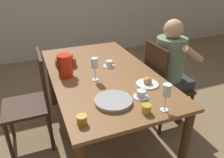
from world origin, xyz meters
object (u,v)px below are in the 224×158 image
at_px(teacup_near_person, 141,94).
at_px(jam_jar_red, 146,108).
at_px(fruit_bowl, 66,61).
at_px(chair_person_side, 163,84).
at_px(wine_glass_water, 95,64).
at_px(jam_jar_amber, 82,119).
at_px(serving_tray, 113,101).
at_px(teacup_across, 109,64).
at_px(person_seated, 172,66).
at_px(bread_plate, 147,83).
at_px(red_pitcher, 65,66).
at_px(wine_glass_juice, 167,92).
at_px(chair_opposite, 33,100).

xyz_separation_m(teacup_near_person, jam_jar_red, (-0.06, -0.19, 0.01)).
bearing_deg(fruit_bowl, chair_person_side, -21.34).
distance_m(wine_glass_water, jam_jar_amber, 0.62).
relative_size(serving_tray, jam_jar_red, 4.00).
height_order(teacup_across, jam_jar_red, jam_jar_red).
bearing_deg(teacup_across, serving_tray, -108.52).
distance_m(person_seated, wine_glass_water, 0.88).
relative_size(teacup_near_person, bread_plate, 0.62).
bearing_deg(red_pitcher, teacup_near_person, -51.12).
height_order(wine_glass_water, wine_glass_juice, wine_glass_water).
distance_m(teacup_near_person, teacup_across, 0.64).
height_order(teacup_across, bread_plate, bread_plate).
height_order(wine_glass_juice, jam_jar_amber, wine_glass_juice).
bearing_deg(teacup_across, jam_jar_amber, -122.00).
height_order(teacup_across, fruit_bowl, fruit_bowl).
distance_m(teacup_near_person, bread_plate, 0.22).
distance_m(wine_glass_juice, teacup_near_person, 0.26).
bearing_deg(person_seated, red_pitcher, -95.86).
height_order(red_pitcher, jam_jar_amber, red_pitcher).
height_order(person_seated, wine_glass_juice, person_seated).
distance_m(teacup_across, bread_plate, 0.51).
relative_size(teacup_across, bread_plate, 0.62).
height_order(red_pitcher, bread_plate, red_pitcher).
bearing_deg(wine_glass_juice, serving_tray, 143.49).
height_order(wine_glass_juice, teacup_across, wine_glass_juice).
height_order(chair_person_side, fruit_bowl, chair_person_side).
distance_m(red_pitcher, teacup_near_person, 0.75).
height_order(wine_glass_water, jam_jar_amber, wine_glass_water).
relative_size(chair_opposite, serving_tray, 3.41).
bearing_deg(chair_opposite, wine_glass_juice, -135.32).
height_order(wine_glass_water, bread_plate, wine_glass_water).
bearing_deg(person_seated, jam_jar_amber, -61.63).
relative_size(serving_tray, fruit_bowl, 1.34).
xyz_separation_m(chair_person_side, jam_jar_red, (-0.59, -0.65, 0.26)).
relative_size(wine_glass_water, jam_jar_amber, 2.96).
bearing_deg(fruit_bowl, wine_glass_juice, -64.88).
bearing_deg(fruit_bowl, jam_jar_amber, -95.23).
xyz_separation_m(person_seated, wine_glass_juice, (-0.55, -0.68, 0.17)).
relative_size(chair_person_side, jam_jar_red, 13.63).
bearing_deg(wine_glass_water, red_pitcher, 143.30).
xyz_separation_m(teacup_across, fruit_bowl, (-0.40, 0.18, 0.02)).
relative_size(chair_opposite, wine_glass_water, 4.61).
bearing_deg(wine_glass_water, bread_plate, -32.99).
distance_m(chair_person_side, jam_jar_red, 0.92).
bearing_deg(wine_glass_juice, chair_person_side, 55.37).
distance_m(wine_glass_juice, bread_plate, 0.40).
distance_m(wine_glass_juice, teacup_across, 0.87).
height_order(person_seated, teacup_across, person_seated).
bearing_deg(serving_tray, bread_plate, 21.78).
relative_size(teacup_near_person, serving_tray, 0.42).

